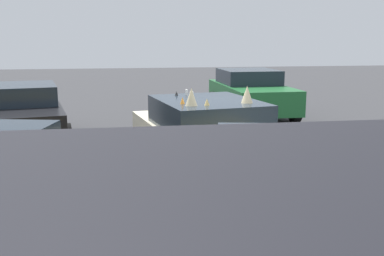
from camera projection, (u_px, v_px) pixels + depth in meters
ground_plane at (209, 178)px, 8.01m from camera, size 60.00×60.00×0.00m
art_car_decorated at (209, 139)px, 7.90m from camera, size 4.78×2.54×1.65m
parked_sedan_behind_left at (19, 114)px, 10.47m from camera, size 4.69×2.65×1.38m
parked_sedan_row_back_center at (302, 225)px, 4.22m from camera, size 4.38×2.56×1.46m
parked_sedan_row_back_far at (251, 93)px, 14.24m from camera, size 4.09×2.12×1.43m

